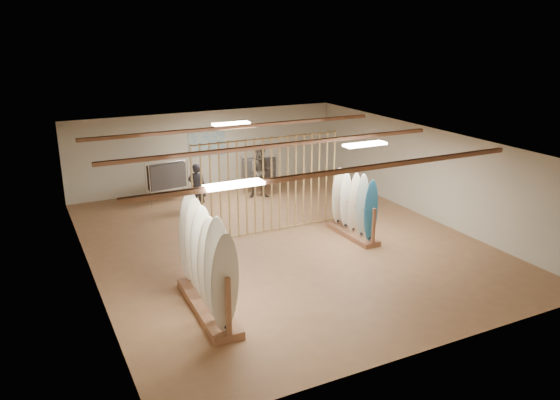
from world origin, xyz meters
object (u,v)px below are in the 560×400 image
clothing_rack_b (259,169)px  shopper_b (261,169)px  rack_right (354,215)px  clothing_rack_a (167,176)px  shopper_a (197,184)px  rack_left (207,277)px

clothing_rack_b → shopper_b: shopper_b is taller
rack_right → shopper_b: bearing=98.5°
clothing_rack_a → clothing_rack_b: bearing=-12.9°
clothing_rack_b → clothing_rack_a: bearing=-168.4°
rack_right → clothing_rack_a: 6.60m
shopper_a → shopper_b: shopper_b is taller
rack_left → clothing_rack_a: 7.62m
rack_right → clothing_rack_b: (-0.63, 5.06, 0.24)m
rack_right → clothing_rack_b: rack_right is taller
rack_right → clothing_rack_b: size_ratio=1.47×
rack_left → clothing_rack_b: (4.46, 7.24, 0.10)m
clothing_rack_b → shopper_b: bearing=-90.0°
clothing_rack_a → shopper_b: shopper_b is taller
rack_right → shopper_b: (-0.79, 4.49, 0.40)m
rack_left → clothing_rack_b: 8.51m
clothing_rack_a → clothing_rack_b: 3.26m
rack_left → shopper_a: bearing=75.5°
shopper_b → clothing_rack_a: bearing=-178.4°
rack_left → rack_right: rack_left is taller
rack_left → shopper_b: bearing=59.2°
rack_left → shopper_a: size_ratio=1.56×
rack_left → rack_right: (5.08, 2.18, -0.14)m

